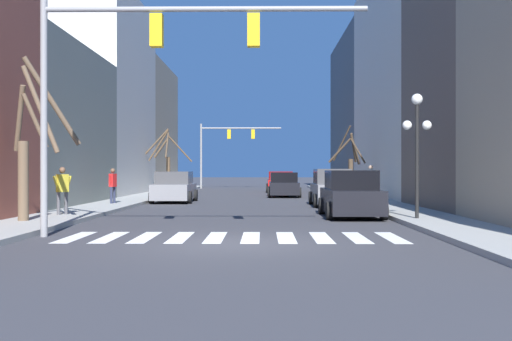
{
  "coord_description": "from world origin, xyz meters",
  "views": [
    {
      "loc": [
        0.76,
        -13.92,
        1.73
      ],
      "look_at": [
        0.29,
        26.72,
        1.67
      ],
      "focal_mm": 42.0,
      "sensor_mm": 36.0,
      "label": 1
    }
  ],
  "objects_px": {
    "traffic_signal_far": "(225,141)",
    "pedestrian_near_right_corner": "(113,183)",
    "car_parked_right_near": "(284,185)",
    "street_tree_left_far": "(166,161)",
    "car_at_intersection": "(280,182)",
    "street_tree_left_mid": "(350,164)",
    "pedestrian_on_left_sidewalk": "(62,186)",
    "car_parked_left_near": "(332,189)",
    "car_driving_toward_lane": "(174,188)",
    "street_tree_right_mid": "(31,146)",
    "car_parked_left_far": "(351,195)",
    "pedestrian_waiting_at_curb": "(371,179)",
    "traffic_signal_near": "(142,57)",
    "street_lamp_right_corner": "(417,130)"
  },
  "relations": [
    {
      "from": "street_lamp_right_corner",
      "to": "car_parked_left_far",
      "type": "distance_m",
      "value": 3.73
    },
    {
      "from": "street_lamp_right_corner",
      "to": "pedestrian_near_right_corner",
      "type": "xyz_separation_m",
      "value": [
        -12.06,
        8.46,
        -1.91
      ]
    },
    {
      "from": "traffic_signal_far",
      "to": "street_lamp_right_corner",
      "type": "distance_m",
      "value": 36.02
    },
    {
      "from": "street_lamp_right_corner",
      "to": "car_parked_right_near",
      "type": "bearing_deg",
      "value": 101.3
    },
    {
      "from": "car_driving_toward_lane",
      "to": "street_tree_left_far",
      "type": "distance_m",
      "value": 10.74
    },
    {
      "from": "street_lamp_right_corner",
      "to": "pedestrian_on_left_sidewalk",
      "type": "xyz_separation_m",
      "value": [
        -12.09,
        1.5,
        -1.89
      ]
    },
    {
      "from": "traffic_signal_near",
      "to": "car_parked_right_near",
      "type": "bearing_deg",
      "value": 78.9
    },
    {
      "from": "street_lamp_right_corner",
      "to": "pedestrian_waiting_at_curb",
      "type": "xyz_separation_m",
      "value": [
        0.69,
        12.17,
        -1.8
      ]
    },
    {
      "from": "car_parked_right_near",
      "to": "street_tree_left_far",
      "type": "bearing_deg",
      "value": 63.56
    },
    {
      "from": "car_parked_left_near",
      "to": "pedestrian_on_left_sidewalk",
      "type": "xyz_separation_m",
      "value": [
        -10.35,
        -7.44,
        0.32
      ]
    },
    {
      "from": "street_lamp_right_corner",
      "to": "pedestrian_near_right_corner",
      "type": "distance_m",
      "value": 14.86
    },
    {
      "from": "car_parked_left_far",
      "to": "pedestrian_on_left_sidewalk",
      "type": "bearing_deg",
      "value": 94.9
    },
    {
      "from": "traffic_signal_far",
      "to": "car_at_intersection",
      "type": "distance_m",
      "value": 10.57
    },
    {
      "from": "pedestrian_near_right_corner",
      "to": "street_tree_left_far",
      "type": "distance_m",
      "value": 14.11
    },
    {
      "from": "pedestrian_waiting_at_curb",
      "to": "street_tree_left_far",
      "type": "height_order",
      "value": "street_tree_left_far"
    },
    {
      "from": "traffic_signal_near",
      "to": "car_at_intersection",
      "type": "relative_size",
      "value": 1.85
    },
    {
      "from": "pedestrian_on_left_sidewalk",
      "to": "street_tree_left_far",
      "type": "bearing_deg",
      "value": -136.65
    },
    {
      "from": "car_driving_toward_lane",
      "to": "car_parked_right_near",
      "type": "relative_size",
      "value": 1.02
    },
    {
      "from": "street_tree_right_mid",
      "to": "street_tree_left_mid",
      "type": "distance_m",
      "value": 20.87
    },
    {
      "from": "car_parked_left_near",
      "to": "car_at_intersection",
      "type": "distance_m",
      "value": 17.44
    },
    {
      "from": "car_parked_right_near",
      "to": "street_tree_left_mid",
      "type": "xyz_separation_m",
      "value": [
        3.84,
        -2.61,
        1.32
      ]
    },
    {
      "from": "street_tree_right_mid",
      "to": "street_tree_left_mid",
      "type": "relative_size",
      "value": 1.22
    },
    {
      "from": "traffic_signal_near",
      "to": "pedestrian_on_left_sidewalk",
      "type": "distance_m",
      "value": 7.73
    },
    {
      "from": "traffic_signal_far",
      "to": "pedestrian_near_right_corner",
      "type": "relative_size",
      "value": 4.5
    },
    {
      "from": "traffic_signal_far",
      "to": "pedestrian_near_right_corner",
      "type": "distance_m",
      "value": 26.96
    },
    {
      "from": "car_parked_left_far",
      "to": "street_tree_left_far",
      "type": "relative_size",
      "value": 0.97
    },
    {
      "from": "pedestrian_waiting_at_curb",
      "to": "car_parked_left_far",
      "type": "bearing_deg",
      "value": -169.13
    },
    {
      "from": "car_at_intersection",
      "to": "street_tree_left_far",
      "type": "height_order",
      "value": "street_tree_left_far"
    },
    {
      "from": "traffic_signal_near",
      "to": "pedestrian_near_right_corner",
      "type": "bearing_deg",
      "value": 107.29
    },
    {
      "from": "street_lamp_right_corner",
      "to": "car_at_intersection",
      "type": "relative_size",
      "value": 0.89
    },
    {
      "from": "car_at_intersection",
      "to": "car_parked_left_near",
      "type": "bearing_deg",
      "value": -173.61
    },
    {
      "from": "street_tree_right_mid",
      "to": "car_parked_left_far",
      "type": "bearing_deg",
      "value": 17.46
    },
    {
      "from": "car_driving_toward_lane",
      "to": "pedestrian_waiting_at_curb",
      "type": "xyz_separation_m",
      "value": [
        10.41,
        0.06,
        0.46
      ]
    },
    {
      "from": "car_parked_right_near",
      "to": "street_tree_left_mid",
      "type": "bearing_deg",
      "value": -124.18
    },
    {
      "from": "traffic_signal_far",
      "to": "street_lamp_right_corner",
      "type": "xyz_separation_m",
      "value": [
        8.45,
        -34.99,
        -1.3
      ]
    },
    {
      "from": "street_tree_left_far",
      "to": "street_tree_left_mid",
      "type": "bearing_deg",
      "value": -29.06
    },
    {
      "from": "car_at_intersection",
      "to": "pedestrian_on_left_sidewalk",
      "type": "height_order",
      "value": "pedestrian_on_left_sidewalk"
    },
    {
      "from": "car_at_intersection",
      "to": "street_tree_right_mid",
      "type": "bearing_deg",
      "value": 162.48
    },
    {
      "from": "traffic_signal_near",
      "to": "car_parked_left_near",
      "type": "height_order",
      "value": "traffic_signal_near"
    },
    {
      "from": "car_parked_left_far",
      "to": "pedestrian_waiting_at_curb",
      "type": "xyz_separation_m",
      "value": [
        2.49,
        9.79,
        0.43
      ]
    },
    {
      "from": "car_parked_left_near",
      "to": "traffic_signal_far",
      "type": "bearing_deg",
      "value": 14.45
    },
    {
      "from": "pedestrian_waiting_at_curb",
      "to": "pedestrian_on_left_sidewalk",
      "type": "bearing_deg",
      "value": 155.02
    },
    {
      "from": "street_lamp_right_corner",
      "to": "street_tree_left_mid",
      "type": "xyz_separation_m",
      "value": [
        0.14,
        15.87,
        -0.98
      ]
    },
    {
      "from": "pedestrian_near_right_corner",
      "to": "street_tree_right_mid",
      "type": "distance_m",
      "value": 9.47
    },
    {
      "from": "street_tree_right_mid",
      "to": "street_tree_left_far",
      "type": "bearing_deg",
      "value": 88.94
    },
    {
      "from": "car_parked_right_near",
      "to": "pedestrian_waiting_at_curb",
      "type": "distance_m",
      "value": 7.7
    },
    {
      "from": "pedestrian_on_left_sidewalk",
      "to": "street_tree_left_mid",
      "type": "distance_m",
      "value": 18.9
    },
    {
      "from": "car_at_intersection",
      "to": "street_tree_left_mid",
      "type": "distance_m",
      "value": 11.16
    },
    {
      "from": "traffic_signal_near",
      "to": "pedestrian_on_left_sidewalk",
      "type": "xyz_separation_m",
      "value": [
        -3.96,
        5.66,
        -3.49
      ]
    },
    {
      "from": "car_parked_left_near",
      "to": "car_parked_left_far",
      "type": "bearing_deg",
      "value": 179.48
    }
  ]
}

